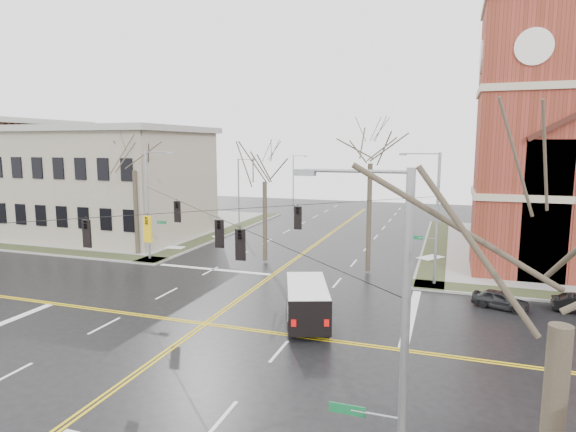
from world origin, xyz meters
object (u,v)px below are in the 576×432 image
(signal_pole_ne, at_px, (434,215))
(parked_car_a, at_px, (500,300))
(tree_ne, at_px, (370,156))
(tree_se, at_px, (564,297))
(signal_pole_se, at_px, (397,351))
(cargo_van, at_px, (307,299))
(streetlight_north_a, at_px, (240,190))
(signal_pole_nw, at_px, (149,202))
(tree_nw_near, at_px, (265,176))
(tree_nw_far, at_px, (134,165))
(streetlight_north_b, at_px, (294,179))

(signal_pole_ne, height_order, parked_car_a, signal_pole_ne)
(tree_ne, height_order, tree_se, tree_ne)
(signal_pole_se, height_order, tree_ne, tree_ne)
(signal_pole_ne, bearing_deg, tree_se, -84.03)
(signal_pole_se, distance_m, cargo_van, 15.51)
(parked_car_a, xyz_separation_m, tree_se, (-1.38, -22.18, 6.83))
(streetlight_north_a, bearing_deg, signal_pole_nw, -92.32)
(signal_pole_ne, bearing_deg, cargo_van, -123.85)
(signal_pole_nw, relative_size, tree_se, 0.89)
(cargo_van, distance_m, tree_nw_near, 14.95)
(signal_pole_nw, xyz_separation_m, tree_se, (25.34, -25.76, 2.42))
(tree_nw_far, bearing_deg, streetlight_north_b, 85.12)
(signal_pole_ne, height_order, signal_pole_nw, same)
(streetlight_north_b, bearing_deg, signal_pole_nw, -91.05)
(streetlight_north_a, distance_m, cargo_van, 30.38)
(signal_pole_se, distance_m, tree_nw_far, 35.00)
(cargo_van, bearing_deg, parked_car_a, 9.22)
(streetlight_north_b, xyz_separation_m, tree_nw_near, (8.64, -34.01, 2.65))
(streetlight_north_b, bearing_deg, tree_nw_far, -94.88)
(tree_ne, relative_size, tree_se, 1.20)
(tree_nw_far, bearing_deg, tree_nw_near, 5.63)
(tree_nw_near, bearing_deg, streetlight_north_b, 104.25)
(parked_car_a, relative_size, tree_nw_far, 0.29)
(signal_pole_se, height_order, parked_car_a, signal_pole_se)
(signal_pole_nw, height_order, tree_ne, tree_ne)
(signal_pole_se, distance_m, streetlight_north_b, 63.43)
(signal_pole_se, height_order, tree_nw_far, tree_nw_far)
(signal_pole_se, bearing_deg, streetlight_north_a, 119.09)
(parked_car_a, bearing_deg, tree_se, -164.89)
(signal_pole_nw, relative_size, tree_ne, 0.74)
(parked_car_a, distance_m, tree_se, 23.25)
(streetlight_north_b, height_order, cargo_van, streetlight_north_b)
(tree_nw_far, height_order, tree_se, tree_nw_far)
(signal_pole_nw, xyz_separation_m, parked_car_a, (26.72, -3.58, -4.41))
(streetlight_north_a, height_order, tree_ne, tree_ne)
(signal_pole_nw, xyz_separation_m, tree_ne, (17.91, 1.89, 3.86))
(signal_pole_ne, xyz_separation_m, streetlight_north_b, (-21.97, 36.50, -0.48))
(tree_ne, bearing_deg, tree_se, -74.97)
(signal_pole_nw, relative_size, signal_pole_se, 1.00)
(tree_nw_near, bearing_deg, streetlight_north_a, 121.65)
(tree_nw_near, bearing_deg, signal_pole_nw, -165.03)
(signal_pole_se, bearing_deg, tree_se, -45.74)
(signal_pole_se, xyz_separation_m, streetlight_north_b, (-21.97, 59.50, -0.48))
(signal_pole_se, xyz_separation_m, streetlight_north_a, (-21.97, 39.50, -0.48))
(streetlight_north_b, bearing_deg, signal_pole_se, -69.73)
(streetlight_north_b, relative_size, cargo_van, 1.35)
(signal_pole_nw, height_order, signal_pole_se, same)
(parked_car_a, bearing_deg, tree_nw_near, 89.47)
(tree_se, bearing_deg, signal_pole_nw, 134.52)
(tree_nw_near, relative_size, tree_se, 0.96)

